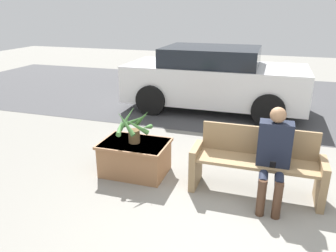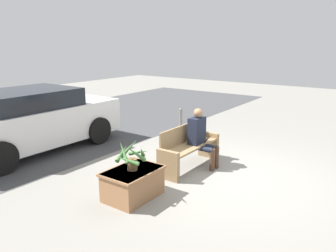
# 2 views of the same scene
# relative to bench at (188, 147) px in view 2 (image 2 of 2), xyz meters

# --- Properties ---
(ground_plane) EXTENTS (30.00, 30.00, 0.00)m
(ground_plane) POSITION_rel_bench_xyz_m (-0.01, -0.86, -0.43)
(ground_plane) COLOR gray
(road_surface) EXTENTS (20.00, 6.00, 0.01)m
(road_surface) POSITION_rel_bench_xyz_m (-0.01, 4.96, -0.42)
(road_surface) COLOR #424244
(road_surface) RESTS_ON ground_plane
(bench) EXTENTS (1.69, 0.48, 0.88)m
(bench) POSITION_rel_bench_xyz_m (0.00, 0.00, 0.00)
(bench) COLOR #8C704C
(bench) RESTS_ON ground_plane
(person_seated) EXTENTS (0.41, 0.60, 1.24)m
(person_seated) POSITION_rel_bench_xyz_m (0.20, -0.18, 0.26)
(person_seated) COLOR black
(person_seated) RESTS_ON ground_plane
(planter_box) EXTENTS (0.98, 0.70, 0.50)m
(planter_box) POSITION_rel_bench_xyz_m (-1.74, 0.01, -0.16)
(planter_box) COLOR #936642
(planter_box) RESTS_ON ground_plane
(potted_plant) EXTENTS (0.55, 0.54, 0.50)m
(potted_plant) POSITION_rel_bench_xyz_m (-1.74, 0.01, 0.31)
(potted_plant) COLOR brown
(potted_plant) RESTS_ON planter_box
(parked_car) EXTENTS (4.19, 1.98, 1.49)m
(parked_car) POSITION_rel_bench_xyz_m (-1.24, 3.66, 0.32)
(parked_car) COLOR silver
(parked_car) RESTS_ON ground_plane
(bollard_post) EXTENTS (0.10, 0.10, 0.75)m
(bollard_post) POSITION_rel_bench_xyz_m (2.13, 1.58, -0.04)
(bollard_post) COLOR slate
(bollard_post) RESTS_ON ground_plane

